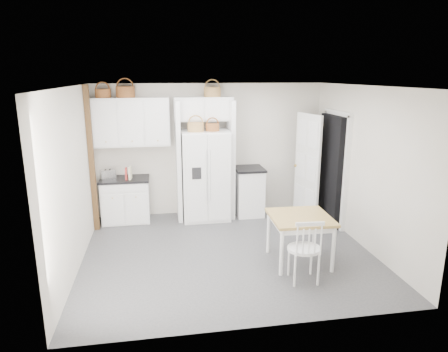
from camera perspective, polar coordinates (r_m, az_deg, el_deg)
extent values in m
plane|color=#3D3D40|center=(6.52, 0.50, -10.77)|extent=(4.50, 4.50, 0.00)
plane|color=white|center=(5.91, 0.55, 12.71)|extent=(4.50, 4.50, 0.00)
plane|color=beige|center=(8.02, -1.97, 3.79)|extent=(4.50, 0.00, 4.50)
plane|color=beige|center=(6.12, -20.70, -0.48)|extent=(0.00, 4.00, 4.00)
plane|color=beige|center=(6.84, 19.44, 1.11)|extent=(0.00, 4.00, 4.00)
cube|color=white|center=(7.74, -2.68, 0.12)|extent=(0.90, 0.72, 1.74)
cube|color=white|center=(7.91, -13.84, -3.45)|extent=(0.88, 0.56, 0.82)
cube|color=white|center=(8.06, 3.55, -2.30)|extent=(0.53, 0.63, 0.93)
cube|color=olive|center=(6.17, 10.70, -8.84)|extent=(0.91, 0.91, 0.73)
cube|color=white|center=(5.61, 11.38, -10.15)|extent=(0.49, 0.45, 0.94)
cube|color=black|center=(7.79, -14.03, -0.46)|extent=(0.92, 0.59, 0.04)
cube|color=black|center=(7.93, 3.60, 1.05)|extent=(0.57, 0.67, 0.04)
cube|color=silver|center=(7.78, -16.24, 0.22)|extent=(0.30, 0.23, 0.18)
cube|color=red|center=(7.68, -13.79, 0.33)|extent=(0.03, 0.15, 0.22)
cube|color=beige|center=(7.67, -13.25, 0.42)|extent=(0.06, 0.16, 0.24)
cylinder|color=brown|center=(7.71, -16.91, 11.23)|extent=(0.28, 0.28, 0.16)
cylinder|color=brown|center=(7.67, -13.91, 11.56)|extent=(0.34, 0.34, 0.20)
cylinder|color=#9E8145|center=(7.73, -1.68, 11.92)|extent=(0.32, 0.32, 0.18)
cylinder|color=#9E8145|center=(7.44, -4.05, 6.99)|extent=(0.31, 0.31, 0.16)
cylinder|color=brown|center=(7.48, -1.66, 6.96)|extent=(0.25, 0.25, 0.14)
cube|color=white|center=(7.71, -13.05, 7.52)|extent=(1.40, 0.34, 0.90)
cube|color=white|center=(7.72, -2.97, 9.55)|extent=(1.12, 0.34, 0.45)
cube|color=white|center=(7.70, -6.54, 2.12)|extent=(0.08, 0.60, 2.30)
cube|color=white|center=(7.81, 0.95, 2.39)|extent=(0.08, 0.60, 2.30)
cube|color=#402711|center=(7.41, -18.40, 2.17)|extent=(0.09, 0.09, 2.60)
cube|color=black|center=(7.73, 15.17, 0.80)|extent=(0.18, 0.85, 2.05)
cube|color=white|center=(7.89, 11.79, 1.27)|extent=(0.21, 0.79, 2.05)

